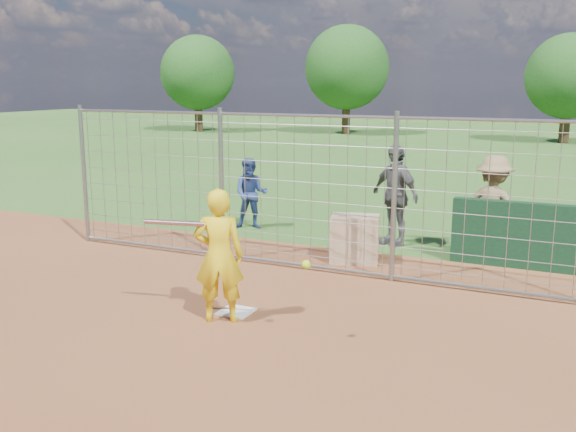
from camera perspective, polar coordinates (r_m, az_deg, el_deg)
The scene contains 12 objects.
ground at distance 8.83m, azimuth -3.99°, elevation -8.13°, with size 100.00×100.00×0.00m, color #2D591E.
infield_dirt at distance 6.59m, azimuth -17.18°, elevation -15.86°, with size 18.00×18.00×0.00m, color brown.
home_plate at distance 8.66m, azimuth -4.64°, elevation -8.47°, with size 0.43×0.43×0.02m, color silver.
dugout_wall at distance 11.15m, azimuth 20.99°, elevation -1.72°, with size 2.60×0.20×1.10m, color #11381E.
batter at distance 8.14m, azimuth -6.16°, elevation -3.54°, with size 0.63×0.41×1.73m, color yellow.
bystander_a at distance 13.33m, azimuth -3.32°, elevation 1.99°, with size 0.72×0.56×1.47m, color navy.
bystander_b at distance 12.11m, azimuth 9.46°, elevation 1.86°, with size 1.11×0.46×1.89m, color #515156.
bystander_c at distance 11.52m, azimuth 17.75°, elevation 0.70°, with size 1.16×0.67×1.80m, color olive.
equipment_bin at distance 10.94m, azimuth 5.95°, elevation -2.04°, with size 0.80×0.55×0.80m, color tan.
equipment_in_play at distance 7.91m, azimuth -7.32°, elevation -1.45°, with size 2.27×0.25×0.39m.
backstop_fence at distance 10.25m, azimuth 1.30°, elevation 1.99°, with size 9.08×0.08×2.60m.
tree_line at distance 35.40m, azimuth 23.97°, elevation 11.96°, with size 44.66×6.72×6.48m.
Camera 1 is at (4.04, -7.25, 3.01)m, focal length 40.00 mm.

